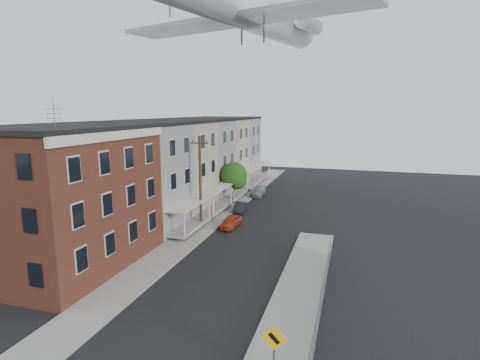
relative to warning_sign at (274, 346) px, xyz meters
The scene contains 19 objects.
ground 6.00m from the warning_sign, 169.62° to the left, with size 120.00×120.00×0.00m, color black.
sidewalk_left 27.44m from the warning_sign, 113.92° to the left, with size 3.00×62.00×0.12m, color gray.
sidewalk_right 7.26m from the warning_sign, 90.82° to the left, with size 3.00×26.00×0.12m, color gray.
curb_left 26.88m from the warning_sign, 111.09° to the left, with size 0.15×62.00×0.14m, color gray.
curb_right 7.42m from the warning_sign, 102.44° to the left, with size 0.15×26.00×0.14m, color gray.
corner_building 19.62m from the warning_sign, 155.48° to the left, with size 10.31×12.30×12.15m.
row_house_a 25.02m from the warning_sign, 135.06° to the left, with size 11.98×7.00×10.30m.
row_house_b 30.34m from the warning_sign, 125.60° to the left, with size 11.98×7.00×10.30m.
row_house_c 36.23m from the warning_sign, 119.12° to the left, with size 11.98×7.00×10.30m.
row_house_d 42.46m from the warning_sign, 114.51° to the left, with size 11.98×7.00×10.30m.
row_house_e 48.90m from the warning_sign, 111.09° to the left, with size 11.98×7.00×10.30m.
chainlink_fence 6.25m from the warning_sign, 76.92° to the left, with size 0.06×18.06×1.90m.
warning_sign is the anchor object (origin of this frame).
utility_pole 22.25m from the warning_sign, 120.48° to the left, with size 1.80×0.26×9.00m.
street_tree 30.96m from the warning_sign, 110.58° to the left, with size 3.22×3.20×5.20m.
car_near 21.67m from the warning_sign, 112.99° to the left, with size 1.39×3.44×1.17m, color #AC3416.
car_mid 27.25m from the warning_sign, 109.75° to the left, with size 1.15×3.31×1.09m, color black.
car_far 35.25m from the warning_sign, 105.14° to the left, with size 1.61×3.95×1.15m, color gray.
airplane 32.32m from the warning_sign, 107.56° to the left, with size 26.73×30.57×8.82m.
Camera 1 is at (8.26, -14.60, 11.37)m, focal length 28.00 mm.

